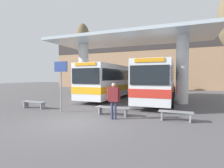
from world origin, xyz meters
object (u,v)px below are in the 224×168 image
object	(u,v)px
waiting_bench_far_platform	(113,109)
pedestrian_waiting	(114,97)
waiting_bench_mid_platform	(34,103)
transit_bus_left_bay	(115,80)
info_sign_platform	(61,76)
transit_bus_center_bay	(159,80)
poplar_tree_behind_left	(83,41)
waiting_bench_near_pillar	(176,114)

from	to	relation	value
waiting_bench_far_platform	pedestrian_waiting	world-z (taller)	pedestrian_waiting
waiting_bench_far_platform	waiting_bench_mid_platform	bearing A→B (deg)	180.00
transit_bus_left_bay	pedestrian_waiting	distance (m)	9.53
info_sign_platform	pedestrian_waiting	size ratio (longest dim) A/B	1.67
waiting_bench_far_platform	transit_bus_center_bay	bearing A→B (deg)	77.64
poplar_tree_behind_left	info_sign_platform	bearing A→B (deg)	-63.69
transit_bus_center_bay	info_sign_platform	size ratio (longest dim) A/B	3.90
waiting_bench_mid_platform	pedestrian_waiting	size ratio (longest dim) A/B	1.01
transit_bus_left_bay	pedestrian_waiting	xyz separation A→B (m)	(3.32, -8.91, -0.66)
info_sign_platform	pedestrian_waiting	distance (m)	3.72
waiting_bench_near_pillar	waiting_bench_far_platform	size ratio (longest dim) A/B	0.83
waiting_bench_near_pillar	waiting_bench_mid_platform	distance (m)	8.84
transit_bus_left_bay	transit_bus_center_bay	size ratio (longest dim) A/B	1.03
transit_bus_center_bay	info_sign_platform	xyz separation A→B (m)	(-4.71, -7.32, 0.34)
waiting_bench_near_pillar	pedestrian_waiting	bearing A→B (deg)	-164.65
transit_bus_center_bay	waiting_bench_far_platform	xyz separation A→B (m)	(-1.54, -7.01, -1.44)
waiting_bench_mid_platform	poplar_tree_behind_left	xyz separation A→B (m)	(-3.72, 12.18, 6.73)
waiting_bench_near_pillar	pedestrian_waiting	xyz separation A→B (m)	(-2.85, -0.78, 0.76)
transit_bus_left_bay	waiting_bench_near_pillar	size ratio (longest dim) A/B	7.68
waiting_bench_far_platform	info_sign_platform	size ratio (longest dim) A/B	0.63
waiting_bench_near_pillar	info_sign_platform	xyz separation A→B (m)	(-6.39, -0.31, 1.80)
waiting_bench_near_pillar	info_sign_platform	size ratio (longest dim) A/B	0.52
transit_bus_left_bay	waiting_bench_mid_platform	world-z (taller)	transit_bus_left_bay
transit_bus_left_bay	waiting_bench_far_platform	world-z (taller)	transit_bus_left_bay
transit_bus_left_bay	poplar_tree_behind_left	size ratio (longest dim) A/B	1.27
waiting_bench_near_pillar	waiting_bench_mid_platform	size ratio (longest dim) A/B	0.86
info_sign_platform	pedestrian_waiting	world-z (taller)	info_sign_platform
transit_bus_center_bay	waiting_bench_far_platform	bearing A→B (deg)	75.87
info_sign_platform	pedestrian_waiting	bearing A→B (deg)	-7.60
transit_bus_left_bay	info_sign_platform	size ratio (longest dim) A/B	4.00
transit_bus_left_bay	poplar_tree_behind_left	xyz separation A→B (m)	(-6.39, 4.06, 5.32)
pedestrian_waiting	waiting_bench_far_platform	bearing A→B (deg)	102.59
waiting_bench_near_pillar	pedestrian_waiting	world-z (taller)	pedestrian_waiting
pedestrian_waiting	waiting_bench_mid_platform	bearing A→B (deg)	160.44
waiting_bench_mid_platform	poplar_tree_behind_left	size ratio (longest dim) A/B	0.19
pedestrian_waiting	poplar_tree_behind_left	xyz separation A→B (m)	(-9.72, 12.97, 5.98)
transit_bus_left_bay	waiting_bench_far_platform	bearing A→B (deg)	110.43
transit_bus_left_bay	waiting_bench_near_pillar	world-z (taller)	transit_bus_left_bay
pedestrian_waiting	transit_bus_center_bay	bearing A→B (deg)	69.30
transit_bus_center_bay	waiting_bench_near_pillar	xyz separation A→B (m)	(1.68, -7.01, -1.45)
waiting_bench_far_platform	poplar_tree_behind_left	distance (m)	16.77
info_sign_platform	transit_bus_left_bay	bearing A→B (deg)	88.54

